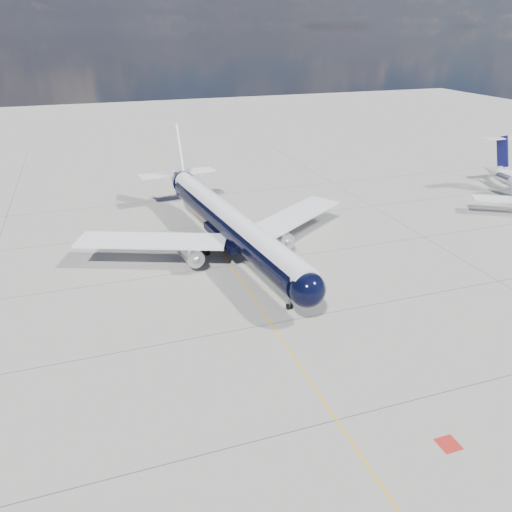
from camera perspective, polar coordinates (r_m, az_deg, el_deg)
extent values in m
plane|color=gray|center=(70.06, -4.00, 0.60)|extent=(320.00, 320.00, 0.00)
cube|color=#DC9D0B|center=(65.68, -2.85, -1.08)|extent=(0.16, 160.00, 0.01)
cube|color=maroon|center=(42.65, 21.14, -19.42)|extent=(1.60, 1.60, 0.01)
cylinder|color=black|center=(67.45, -2.90, 3.53)|extent=(8.21, 38.26, 3.81)
sphere|color=black|center=(51.21, 5.89, -3.82)|extent=(4.22, 4.22, 3.81)
cone|color=black|center=(88.39, -8.94, 8.85)|extent=(4.60, 7.41, 3.81)
cylinder|color=silver|center=(67.12, -2.92, 4.29)|extent=(7.61, 40.16, 2.97)
cube|color=black|center=(50.80, 6.03, -3.37)|extent=(2.53, 1.47, 0.55)
cube|color=silver|center=(66.16, -11.83, 1.73)|extent=(19.74, 11.66, 0.32)
cube|color=silver|center=(73.40, 4.26, 4.54)|extent=(18.67, 15.07, 0.32)
cube|color=black|center=(67.97, -2.88, 2.43)|extent=(5.34, 10.44, 1.00)
cylinder|color=#B3B3BA|center=(64.46, -7.51, 0.32)|extent=(2.77, 4.84, 2.24)
cylinder|color=#B3B3BA|center=(69.14, 2.76, 2.25)|extent=(2.77, 4.84, 2.24)
sphere|color=gray|center=(62.63, -6.89, -0.40)|extent=(1.22, 1.22, 1.10)
sphere|color=gray|center=(67.45, 3.60, 1.63)|extent=(1.22, 1.22, 1.10)
cube|color=silver|center=(64.33, -7.60, 0.99)|extent=(0.59, 3.21, 1.10)
cube|color=silver|center=(69.02, 2.70, 2.88)|extent=(0.59, 3.21, 1.10)
cube|color=silver|center=(86.69, -9.07, 12.02)|extent=(1.06, 6.35, 8.54)
cube|color=silver|center=(88.18, -8.98, 9.35)|extent=(13.31, 4.70, 0.22)
cylinder|color=gray|center=(55.27, 3.88, -4.96)|extent=(0.20, 0.20, 2.10)
cylinder|color=black|center=(55.63, 3.67, -5.81)|extent=(0.26, 0.72, 0.70)
cylinder|color=black|center=(55.80, 4.04, -5.72)|extent=(0.26, 0.72, 0.70)
cylinder|color=gray|center=(68.78, -5.80, 1.29)|extent=(0.29, 0.29, 1.90)
cylinder|color=gray|center=(70.98, -0.94, 2.19)|extent=(0.29, 0.29, 1.90)
cylinder|color=black|center=(68.63, -5.62, 0.51)|extent=(0.58, 1.15, 1.10)
cylinder|color=black|center=(69.58, -5.93, 0.85)|extent=(0.58, 1.15, 1.10)
cylinder|color=black|center=(70.84, -0.75, 1.43)|extent=(0.58, 1.15, 1.10)
cylinder|color=black|center=(71.76, -1.12, 1.75)|extent=(0.58, 1.15, 1.10)
cone|color=silver|center=(107.27, 25.43, 8.89)|extent=(2.96, 5.20, 2.75)
cylinder|color=#B3B3BA|center=(101.87, 26.51, 7.94)|extent=(1.66, 3.32, 1.53)
cube|color=silver|center=(102.22, 26.73, 7.95)|extent=(1.09, 1.67, 0.18)
cube|color=#090C44|center=(105.34, 26.34, 10.63)|extent=(0.42, 4.29, 6.24)
cube|color=silver|center=(105.32, 26.37, 12.00)|extent=(8.22, 2.38, 0.16)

